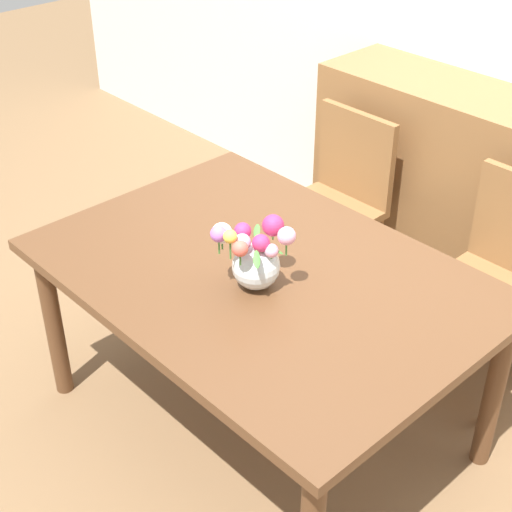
{
  "coord_description": "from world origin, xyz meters",
  "views": [
    {
      "loc": [
        1.59,
        -1.51,
        2.22
      ],
      "look_at": [
        0.06,
        -0.08,
        0.85
      ],
      "focal_mm": 53.86,
      "sensor_mm": 36.0,
      "label": 1
    }
  ],
  "objects": [
    {
      "name": "ground_plane",
      "position": [
        0.0,
        0.0,
        0.0
      ],
      "size": [
        12.0,
        12.0,
        0.0
      ],
      "primitive_type": "plane",
      "color": "brown"
    },
    {
      "name": "dining_table",
      "position": [
        0.0,
        0.0,
        0.65
      ],
      "size": [
        1.56,
        1.1,
        0.73
      ],
      "color": "brown",
      "rests_on": "ground_plane"
    },
    {
      "name": "chair_left",
      "position": [
        -0.43,
        0.89,
        0.52
      ],
      "size": [
        0.42,
        0.42,
        0.9
      ],
      "rotation": [
        0.0,
        0.0,
        3.14
      ],
      "color": "olive",
      "rests_on": "ground_plane"
    },
    {
      "name": "chair_right",
      "position": [
        0.43,
        0.89,
        0.52
      ],
      "size": [
        0.42,
        0.42,
        0.9
      ],
      "rotation": [
        0.0,
        0.0,
        3.14
      ],
      "color": "olive",
      "rests_on": "ground_plane"
    },
    {
      "name": "dresser",
      "position": [
        -0.09,
        1.33,
        0.5
      ],
      "size": [
        1.4,
        0.47,
        1.0
      ],
      "color": "olive",
      "rests_on": "ground_plane"
    },
    {
      "name": "flower_vase",
      "position": [
        0.05,
        -0.08,
        0.85
      ],
      "size": [
        0.23,
        0.25,
        0.24
      ],
      "color": "silver",
      "rests_on": "dining_table"
    }
  ]
}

